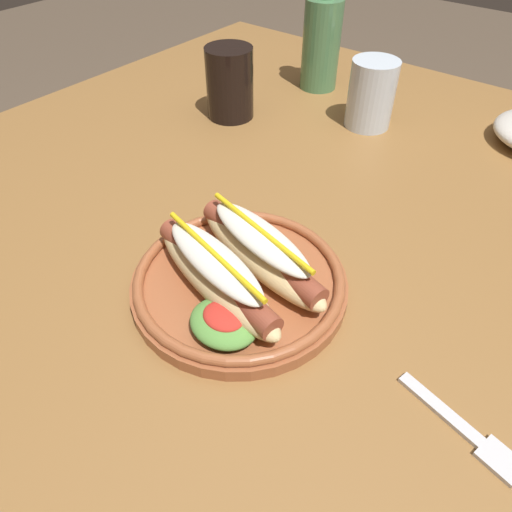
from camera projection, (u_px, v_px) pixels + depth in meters
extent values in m
plane|color=brown|center=(313.00, 448.00, 1.16)|extent=(8.00, 8.00, 0.00)
cube|color=olive|center=(355.00, 215.00, 0.67)|extent=(1.31, 1.06, 0.04)
cylinder|color=olive|center=(247.00, 171.00, 1.43)|extent=(0.06, 0.06, 0.70)
cylinder|color=#9E5633|center=(240.00, 284.00, 0.53)|extent=(0.24, 0.24, 0.02)
torus|color=#9E5633|center=(239.00, 277.00, 0.52)|extent=(0.24, 0.24, 0.01)
ellipsoid|color=#E0C184|center=(216.00, 279.00, 0.50)|extent=(0.21, 0.09, 0.04)
cylinder|color=brown|center=(216.00, 273.00, 0.49)|extent=(0.19, 0.07, 0.03)
ellipsoid|color=silver|center=(215.00, 261.00, 0.48)|extent=(0.16, 0.08, 0.02)
cylinder|color=yellow|center=(214.00, 254.00, 0.48)|extent=(0.16, 0.04, 0.01)
ellipsoid|color=#E0C184|center=(260.00, 255.00, 0.53)|extent=(0.21, 0.09, 0.04)
cylinder|color=brown|center=(260.00, 250.00, 0.52)|extent=(0.19, 0.07, 0.03)
ellipsoid|color=silver|center=(261.00, 237.00, 0.51)|extent=(0.16, 0.08, 0.02)
cylinder|color=yellow|center=(261.00, 230.00, 0.50)|extent=(0.16, 0.04, 0.01)
ellipsoid|color=#5B9942|center=(224.00, 323.00, 0.47)|extent=(0.07, 0.06, 0.02)
ellipsoid|color=red|center=(224.00, 316.00, 0.46)|extent=(0.04, 0.04, 0.01)
cube|color=silver|center=(440.00, 408.00, 0.43)|extent=(0.09, 0.03, 0.00)
cube|color=silver|center=(500.00, 460.00, 0.39)|extent=(0.04, 0.03, 0.00)
cylinder|color=black|center=(230.00, 83.00, 0.81)|extent=(0.08, 0.08, 0.12)
cylinder|color=silver|center=(371.00, 94.00, 0.79)|extent=(0.08, 0.08, 0.11)
cylinder|color=#4C7F51|center=(321.00, 45.00, 0.89)|extent=(0.07, 0.07, 0.16)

